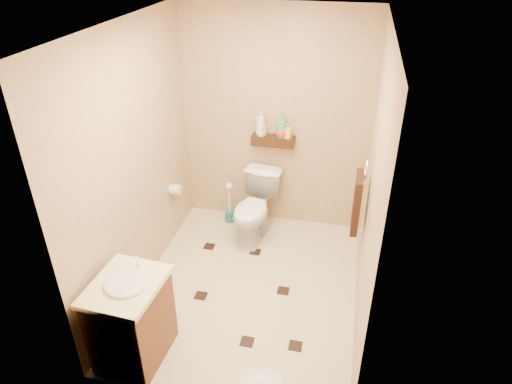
# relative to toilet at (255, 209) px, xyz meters

# --- Properties ---
(ground) EXTENTS (2.50, 2.50, 0.00)m
(ground) POSITION_rel_toilet_xyz_m (0.13, -0.83, -0.36)
(ground) COLOR #C8B192
(ground) RESTS_ON ground
(wall_back) EXTENTS (2.00, 0.04, 2.40)m
(wall_back) POSITION_rel_toilet_xyz_m (0.13, 0.42, 0.84)
(wall_back) COLOR tan
(wall_back) RESTS_ON ground
(wall_front) EXTENTS (2.00, 0.04, 2.40)m
(wall_front) POSITION_rel_toilet_xyz_m (0.13, -2.08, 0.84)
(wall_front) COLOR tan
(wall_front) RESTS_ON ground
(wall_left) EXTENTS (0.04, 2.50, 2.40)m
(wall_left) POSITION_rel_toilet_xyz_m (-0.87, -0.83, 0.84)
(wall_left) COLOR tan
(wall_left) RESTS_ON ground
(wall_right) EXTENTS (0.04, 2.50, 2.40)m
(wall_right) POSITION_rel_toilet_xyz_m (1.13, -0.83, 0.84)
(wall_right) COLOR tan
(wall_right) RESTS_ON ground
(ceiling) EXTENTS (2.00, 2.50, 0.02)m
(ceiling) POSITION_rel_toilet_xyz_m (0.13, -0.83, 2.04)
(ceiling) COLOR white
(ceiling) RESTS_ON wall_back
(wall_shelf) EXTENTS (0.46, 0.14, 0.10)m
(wall_shelf) POSITION_rel_toilet_xyz_m (0.13, 0.34, 0.66)
(wall_shelf) COLOR #361D0E
(wall_shelf) RESTS_ON wall_back
(floor_accents) EXTENTS (1.21, 1.31, 0.01)m
(floor_accents) POSITION_rel_toilet_xyz_m (0.12, -0.89, -0.36)
(floor_accents) COLOR black
(floor_accents) RESTS_ON ground
(toilet) EXTENTS (0.50, 0.76, 0.72)m
(toilet) POSITION_rel_toilet_xyz_m (0.00, 0.00, 0.00)
(toilet) COLOR white
(toilet) RESTS_ON ground
(vanity) EXTENTS (0.53, 0.63, 0.85)m
(vanity) POSITION_rel_toilet_xyz_m (-0.57, -1.78, 0.02)
(vanity) COLOR brown
(vanity) RESTS_ON ground
(toilet_brush) EXTENTS (0.12, 0.12, 0.50)m
(toilet_brush) POSITION_rel_toilet_xyz_m (-0.35, 0.24, -0.18)
(toilet_brush) COLOR #196365
(toilet_brush) RESTS_ON ground
(towel_ring) EXTENTS (0.12, 0.30, 0.76)m
(towel_ring) POSITION_rel_toilet_xyz_m (1.04, -0.58, 0.58)
(towel_ring) COLOR silver
(towel_ring) RESTS_ON wall_right
(toilet_paper) EXTENTS (0.12, 0.11, 0.12)m
(toilet_paper) POSITION_rel_toilet_xyz_m (-0.81, -0.18, 0.24)
(toilet_paper) COLOR silver
(toilet_paper) RESTS_ON wall_left
(bottle_a) EXTENTS (0.13, 0.13, 0.27)m
(bottle_a) POSITION_rel_toilet_xyz_m (-0.01, 0.34, 0.85)
(bottle_a) COLOR silver
(bottle_a) RESTS_ON wall_shelf
(bottle_b) EXTENTS (0.10, 0.10, 0.16)m
(bottle_b) POSITION_rel_toilet_xyz_m (0.00, 0.34, 0.79)
(bottle_b) COLOR gold
(bottle_b) RESTS_ON wall_shelf
(bottle_c) EXTENTS (0.17, 0.17, 0.16)m
(bottle_c) POSITION_rel_toilet_xyz_m (0.21, 0.34, 0.79)
(bottle_c) COLOR red
(bottle_c) RESTS_ON wall_shelf
(bottle_d) EXTENTS (0.14, 0.14, 0.27)m
(bottle_d) POSITION_rel_toilet_xyz_m (0.21, 0.34, 0.84)
(bottle_d) COLOR green
(bottle_d) RESTS_ON wall_shelf
(bottle_e) EXTENTS (0.09, 0.09, 0.16)m
(bottle_e) POSITION_rel_toilet_xyz_m (0.28, 0.34, 0.79)
(bottle_e) COLOR #E2B84B
(bottle_e) RESTS_ON wall_shelf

